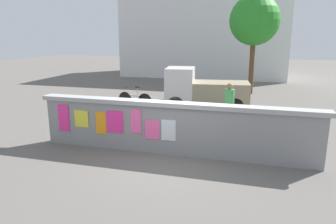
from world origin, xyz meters
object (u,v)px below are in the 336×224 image
person_walking (229,101)px  tree_roadside (254,21)px  bicycle_far (135,99)px  motorcycle (249,128)px  auto_rickshaw_truck (202,90)px  bicycle_near (171,117)px

person_walking → tree_roadside: size_ratio=0.30×
bicycle_far → tree_roadside: size_ratio=0.32×
bicycle_far → person_walking: bearing=-27.2°
motorcycle → auto_rickshaw_truck: bearing=118.3°
bicycle_near → person_walking: bearing=13.2°
tree_roadside → bicycle_near: bearing=-108.2°
auto_rickshaw_truck → tree_roadside: 5.93m
tree_roadside → bicycle_far: bearing=-135.6°
motorcycle → person_walking: 1.67m
bicycle_near → bicycle_far: size_ratio=1.00×
auto_rickshaw_truck → bicycle_far: auto_rickshaw_truck is taller
auto_rickshaw_truck → tree_roadside: bearing=67.4°
motorcycle → bicycle_far: bearing=144.7°
bicycle_near → bicycle_far: bearing=132.1°
bicycle_near → person_walking: (2.00, 0.47, 0.62)m
auto_rickshaw_truck → bicycle_near: (-0.59, -3.05, -0.54)m
auto_rickshaw_truck → motorcycle: 4.54m
motorcycle → bicycle_far: (-5.25, 3.71, -0.10)m
motorcycle → tree_roadside: 9.34m
bicycle_near → auto_rickshaw_truck: bearing=79.0°
motorcycle → bicycle_near: (-2.74, 0.93, -0.10)m
auto_rickshaw_truck → motorcycle: (2.14, -3.98, -0.44)m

